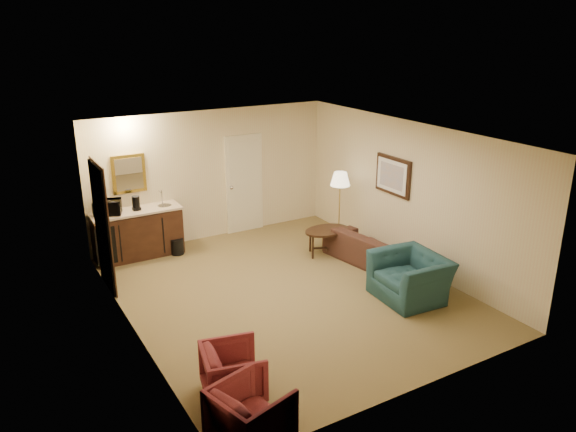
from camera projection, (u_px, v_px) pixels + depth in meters
name	position (u px, v px, depth m)	size (l,w,h in m)	color
ground	(287.00, 292.00, 9.21)	(6.00, 6.00, 0.00)	olive
room_walls	(259.00, 181.00, 9.23)	(5.02, 6.01, 2.61)	beige
wetbar_cabinet	(138.00, 233.00, 10.49)	(1.64, 0.58, 0.92)	#3D2113
sofa	(374.00, 244.00, 10.19)	(1.95, 0.57, 0.76)	black
teal_armchair	(411.00, 270.00, 8.88)	(1.11, 0.72, 0.97)	#1D464A
rose_chair_near	(233.00, 370.00, 6.56)	(0.69, 0.64, 0.71)	#902F40
rose_chair_far	(251.00, 412.00, 5.81)	(0.72, 0.68, 0.74)	#902F40
coffee_table	(327.00, 242.00, 10.63)	(0.88, 0.60, 0.51)	black
floor_lamp	(339.00, 208.00, 11.07)	(0.39, 0.39, 1.46)	#B2943B
waste_bin	(177.00, 247.00, 10.68)	(0.24, 0.24, 0.31)	black
microwave	(107.00, 206.00, 10.05)	(0.48, 0.26, 0.32)	black
coffee_maker	(136.00, 203.00, 10.29)	(0.14, 0.14, 0.26)	black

